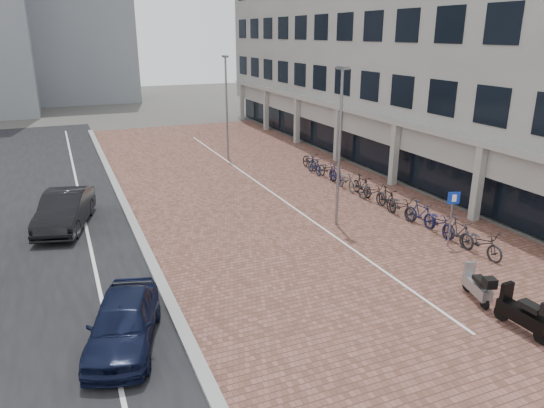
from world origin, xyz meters
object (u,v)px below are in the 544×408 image
at_px(scooter_front, 477,285).
at_px(scooter_mid, 524,312).
at_px(car_dark, 65,210).
at_px(car_navy, 123,322).
at_px(parking_sign, 452,211).

xyz_separation_m(scooter_front, scooter_mid, (-0.15, -1.86, 0.09)).
xyz_separation_m(car_dark, scooter_front, (11.40, -11.62, -0.23)).
height_order(car_navy, scooter_front, car_navy).
bearing_deg(car_navy, parking_sign, 24.85).
height_order(scooter_front, scooter_mid, scooter_mid).
relative_size(car_navy, car_dark, 0.87).
bearing_deg(car_dark, scooter_mid, -35.05).
distance_m(car_dark, scooter_front, 16.28).
distance_m(car_dark, scooter_mid, 17.56).
xyz_separation_m(scooter_front, parking_sign, (2.09, 3.61, 0.93)).
bearing_deg(scooter_mid, parking_sign, 65.19).
bearing_deg(parking_sign, scooter_front, -101.24).
height_order(scooter_mid, parking_sign, parking_sign).
height_order(car_dark, parking_sign, parking_sign).
bearing_deg(car_navy, car_dark, 112.89).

